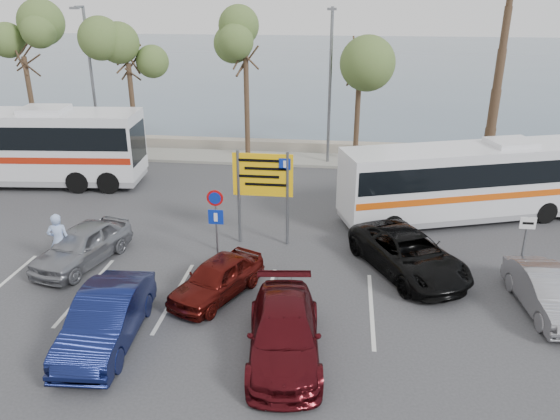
# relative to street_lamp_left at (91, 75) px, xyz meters

# --- Properties ---
(ground) EXTENTS (120.00, 120.00, 0.00)m
(ground) POSITION_rel_street_lamp_left_xyz_m (10.00, -13.52, -4.60)
(ground) COLOR #363639
(ground) RESTS_ON ground
(kerb_strip) EXTENTS (44.00, 2.40, 0.15)m
(kerb_strip) POSITION_rel_street_lamp_left_xyz_m (10.00, 0.48, -4.52)
(kerb_strip) COLOR gray
(kerb_strip) RESTS_ON ground
(seawall) EXTENTS (48.00, 0.80, 0.60)m
(seawall) POSITION_rel_street_lamp_left_xyz_m (10.00, 2.48, -4.30)
(seawall) COLOR gray
(seawall) RESTS_ON ground
(sea) EXTENTS (140.00, 140.00, 0.00)m
(sea) POSITION_rel_street_lamp_left_xyz_m (10.00, 46.48, -4.59)
(sea) COLOR #43586B
(sea) RESTS_ON ground
(tree_far_left) EXTENTS (3.20, 3.20, 7.60)m
(tree_far_left) POSITION_rel_street_lamp_left_xyz_m (-4.00, 0.48, 1.73)
(tree_far_left) COLOR #382619
(tree_far_left) RESTS_ON kerb_strip
(tree_left) EXTENTS (3.20, 3.20, 7.20)m
(tree_left) POSITION_rel_street_lamp_left_xyz_m (2.00, 0.48, 1.41)
(tree_left) COLOR #382619
(tree_left) RESTS_ON kerb_strip
(tree_mid) EXTENTS (3.20, 3.20, 8.00)m
(tree_mid) POSITION_rel_street_lamp_left_xyz_m (8.50, 0.48, 2.06)
(tree_mid) COLOR #382619
(tree_mid) RESTS_ON kerb_strip
(tree_right) EXTENTS (3.20, 3.20, 7.40)m
(tree_right) POSITION_rel_street_lamp_left_xyz_m (14.50, 0.48, 1.57)
(tree_right) COLOR #382619
(tree_right) RESTS_ON kerb_strip
(street_lamp_left) EXTENTS (0.45, 1.15, 8.01)m
(street_lamp_left) POSITION_rel_street_lamp_left_xyz_m (0.00, 0.00, 0.00)
(street_lamp_left) COLOR slate
(street_lamp_left) RESTS_ON kerb_strip
(street_lamp_right) EXTENTS (0.45, 1.15, 8.01)m
(street_lamp_right) POSITION_rel_street_lamp_left_xyz_m (13.00, 0.00, 0.00)
(street_lamp_right) COLOR slate
(street_lamp_right) RESTS_ON kerb_strip
(direction_sign) EXTENTS (2.20, 0.12, 3.60)m
(direction_sign) POSITION_rel_street_lamp_left_xyz_m (11.00, -10.32, -2.17)
(direction_sign) COLOR slate
(direction_sign) RESTS_ON ground
(sign_no_stop) EXTENTS (0.60, 0.08, 2.35)m
(sign_no_stop) POSITION_rel_street_lamp_left_xyz_m (9.40, -11.13, -3.02)
(sign_no_stop) COLOR slate
(sign_no_stop) RESTS_ON ground
(sign_parking) EXTENTS (0.50, 0.07, 2.25)m
(sign_parking) POSITION_rel_street_lamp_left_xyz_m (9.80, -12.73, -3.13)
(sign_parking) COLOR slate
(sign_parking) RESTS_ON ground
(sign_taxi) EXTENTS (0.50, 0.07, 2.20)m
(sign_taxi) POSITION_rel_street_lamp_left_xyz_m (19.80, -12.03, -3.18)
(sign_taxi) COLOR slate
(sign_taxi) RESTS_ON ground
(lane_markings) EXTENTS (12.02, 4.20, 0.01)m
(lane_markings) POSITION_rel_street_lamp_left_xyz_m (8.86, -14.52, -4.60)
(lane_markings) COLOR silver
(lane_markings) RESTS_ON ground
(coach_bus_left) EXTENTS (12.47, 3.69, 3.83)m
(coach_bus_left) POSITION_rel_street_lamp_left_xyz_m (-2.00, -5.04, -2.82)
(coach_bus_left) COLOR silver
(coach_bus_left) RESTS_ON ground
(coach_bus_right) EXTENTS (10.79, 5.51, 3.31)m
(coach_bus_right) POSITION_rel_street_lamp_left_xyz_m (19.04, -7.02, -3.06)
(coach_bus_right) COLOR silver
(coach_bus_right) RESTS_ON ground
(car_silver_a) EXTENTS (2.60, 4.32, 1.38)m
(car_silver_a) POSITION_rel_street_lamp_left_xyz_m (5.00, -12.70, -3.91)
(car_silver_a) COLOR gray
(car_silver_a) RESTS_ON ground
(car_blue) EXTENTS (1.80, 4.46, 1.44)m
(car_blue) POSITION_rel_street_lamp_left_xyz_m (7.74, -17.02, -3.88)
(car_blue) COLOR #0D1541
(car_blue) RESTS_ON ground
(car_maroon) EXTENTS (2.35, 4.74, 1.33)m
(car_maroon) POSITION_rel_street_lamp_left_xyz_m (12.54, -17.02, -3.94)
(car_maroon) COLOR #480C11
(car_maroon) RESTS_ON ground
(car_red) EXTENTS (2.84, 3.88, 1.23)m
(car_red) POSITION_rel_street_lamp_left_xyz_m (10.14, -14.31, -3.98)
(car_red) COLOR #4D0E0B
(car_red) RESTS_ON ground
(suv_black) EXTENTS (4.32, 5.41, 1.37)m
(suv_black) POSITION_rel_street_lamp_left_xyz_m (16.18, -12.02, -3.92)
(suv_black) COLOR black
(suv_black) RESTS_ON ground
(car_silver_b) EXTENTS (1.72, 3.91, 1.25)m
(car_silver_b) POSITION_rel_street_lamp_left_xyz_m (20.00, -13.99, -3.98)
(car_silver_b) COLOR gray
(car_silver_b) RESTS_ON ground
(pedestrian_near) EXTENTS (0.82, 0.64, 1.99)m
(pedestrian_near) POSITION_rel_street_lamp_left_xyz_m (4.41, -13.09, -3.61)
(pedestrian_near) COLOR #98B0DD
(pedestrian_near) RESTS_ON ground
(pedestrian_far) EXTENTS (1.04, 1.15, 1.93)m
(pedestrian_far) POSITION_rel_street_lamp_left_xyz_m (16.64, -7.02, -3.63)
(pedestrian_far) COLOR #32344B
(pedestrian_far) RESTS_ON ground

